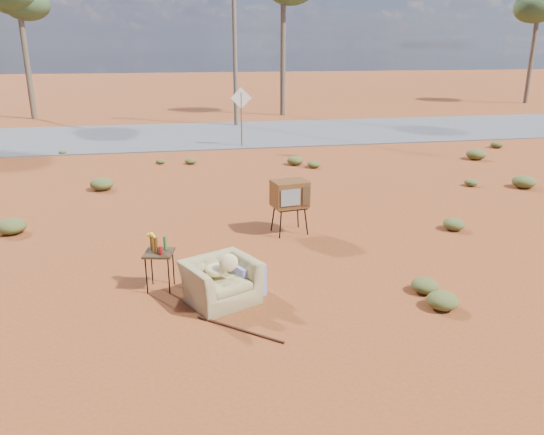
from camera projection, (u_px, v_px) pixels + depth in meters
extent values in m
plane|color=brown|center=(253.00, 284.00, 8.50)|extent=(140.00, 140.00, 0.00)
cube|color=#565659|center=(197.00, 135.00, 22.49)|extent=(140.00, 7.00, 0.04)
imported|color=#948250|center=(220.00, 275.00, 7.78)|extent=(1.17, 1.00, 0.87)
ellipsoid|color=#E1C989|center=(216.00, 270.00, 7.77)|extent=(0.31, 0.31, 0.18)
ellipsoid|color=#E1C989|center=(229.00, 263.00, 7.61)|extent=(0.28, 0.14, 0.28)
cube|color=navy|center=(244.00, 276.00, 8.17)|extent=(0.65, 0.76, 0.51)
cube|color=black|center=(289.00, 207.00, 10.65)|extent=(0.67, 0.55, 0.03)
cylinder|color=black|center=(280.00, 225.00, 10.45)|extent=(0.03, 0.03, 0.55)
cylinder|color=black|center=(306.00, 222.00, 10.64)|extent=(0.03, 0.03, 0.55)
cylinder|color=black|center=(273.00, 218.00, 10.84)|extent=(0.03, 0.03, 0.55)
cylinder|color=black|center=(298.00, 215.00, 11.02)|extent=(0.03, 0.03, 0.55)
cube|color=brown|center=(290.00, 194.00, 10.56)|extent=(0.75, 0.63, 0.52)
cube|color=slate|center=(291.00, 198.00, 10.29)|extent=(0.40, 0.08, 0.33)
cube|color=#472D19|center=(306.00, 196.00, 10.40)|extent=(0.15, 0.04, 0.37)
cube|color=#382514|center=(159.00, 253.00, 8.14)|extent=(0.51, 0.51, 0.03)
cylinder|color=black|center=(146.00, 276.00, 8.08)|extent=(0.02, 0.02, 0.60)
cylinder|color=black|center=(169.00, 276.00, 8.07)|extent=(0.02, 0.02, 0.60)
cylinder|color=black|center=(152.00, 267.00, 8.40)|extent=(0.02, 0.02, 0.60)
cylinder|color=black|center=(173.00, 267.00, 8.40)|extent=(0.02, 0.02, 0.60)
cylinder|color=#4C2D0C|center=(152.00, 244.00, 8.15)|extent=(0.06, 0.06, 0.22)
cylinder|color=#4C2D0C|center=(156.00, 246.00, 8.03)|extent=(0.06, 0.06, 0.24)
cylinder|color=#295E28|center=(165.00, 244.00, 8.18)|extent=(0.05, 0.05, 0.21)
cylinder|color=red|center=(161.00, 251.00, 8.04)|extent=(0.06, 0.06, 0.11)
cylinder|color=silver|center=(152.00, 245.00, 8.24)|extent=(0.07, 0.07, 0.12)
ellipsoid|color=yellow|center=(151.00, 236.00, 8.20)|extent=(0.14, 0.14, 0.10)
cylinder|color=#502815|center=(239.00, 329.00, 7.11)|extent=(1.07, 0.92, 0.04)
cylinder|color=brown|center=(242.00, 120.00, 19.66)|extent=(0.06, 0.06, 2.00)
cube|color=silver|center=(241.00, 98.00, 19.41)|extent=(0.78, 0.04, 0.78)
cylinder|color=brown|center=(26.00, 59.00, 26.64)|extent=(0.28, 0.28, 6.00)
ellipsoid|color=#3B532B|center=(19.00, 5.00, 25.86)|extent=(3.20, 3.20, 2.20)
cylinder|color=brown|center=(283.00, 48.00, 27.92)|extent=(0.28, 0.28, 7.00)
cylinder|color=brown|center=(532.00, 52.00, 33.89)|extent=(0.28, 0.28, 6.50)
ellipsoid|color=#3B532B|center=(539.00, 6.00, 33.04)|extent=(3.20, 3.20, 2.20)
cylinder|color=brown|center=(235.00, 37.00, 23.95)|extent=(0.20, 0.20, 8.00)
ellipsoid|color=#535927|center=(454.00, 224.00, 10.96)|extent=(0.44, 0.44, 0.24)
ellipsoid|color=#535927|center=(102.00, 184.00, 13.96)|extent=(0.60, 0.60, 0.33)
ellipsoid|color=#535927|center=(471.00, 182.00, 14.37)|extent=(0.36, 0.36, 0.20)
ellipsoid|color=#535927|center=(314.00, 164.00, 16.51)|extent=(0.40, 0.40, 0.22)
ellipsoid|color=#535927|center=(160.00, 161.00, 17.06)|extent=(0.30, 0.30, 0.17)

